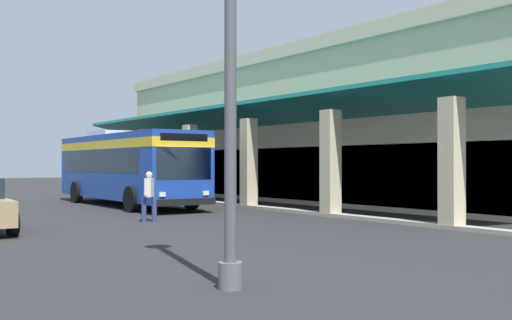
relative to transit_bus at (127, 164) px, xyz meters
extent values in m
plane|color=#262628|center=(4.47, 8.01, -1.85)|extent=(120.00, 120.00, 0.00)
cube|color=#9E998E|center=(1.65, 3.64, -1.79)|extent=(36.59, 0.50, 0.12)
cube|color=#C6B793|center=(1.65, 13.34, 1.55)|extent=(30.49, 13.47, 6.81)
cube|color=beige|center=(1.65, 13.34, 5.26)|extent=(30.79, 13.77, 0.60)
cube|color=#C6B793|center=(-11.06, 3.68, 0.02)|extent=(0.55, 0.55, 3.75)
cube|color=#C6B793|center=(-5.98, 3.68, 0.02)|extent=(0.55, 0.55, 3.75)
cube|color=#C6B793|center=(-0.89, 3.68, 0.02)|extent=(0.55, 0.55, 3.75)
cube|color=#C6B793|center=(4.19, 3.68, 0.02)|extent=(0.55, 0.55, 3.75)
cube|color=#C6B793|center=(9.27, 3.68, 0.02)|extent=(0.55, 0.55, 3.75)
cube|color=#C6B793|center=(14.35, 3.68, 0.02)|extent=(0.55, 0.55, 3.75)
cube|color=#146B66|center=(1.65, 5.01, 2.24)|extent=(30.49, 3.16, 0.82)
cube|color=#19232D|center=(1.65, 6.65, -0.45)|extent=(25.61, 0.08, 2.40)
cube|color=#193D9E|center=(0.05, 0.00, -0.13)|extent=(11.06, 2.81, 2.75)
cube|color=yellow|center=(0.05, 0.00, 0.80)|extent=(11.08, 2.84, 0.36)
cube|color=#19232D|center=(-0.25, 0.01, 0.10)|extent=(9.30, 2.80, 0.90)
cube|color=#19232D|center=(5.52, -0.13, 0.00)|extent=(0.11, 2.24, 1.20)
cube|color=black|center=(5.53, -0.13, 0.97)|extent=(0.11, 1.94, 0.28)
cube|color=black|center=(5.65, -0.14, -1.40)|extent=(0.26, 2.45, 0.24)
cube|color=silver|center=(5.59, 0.76, -1.10)|extent=(0.07, 0.24, 0.16)
cube|color=silver|center=(5.55, -1.03, -1.10)|extent=(0.07, 0.24, 0.16)
cube|color=silver|center=(-1.45, 0.03, 1.37)|extent=(2.44, 1.84, 0.24)
cylinder|color=black|center=(3.71, 1.19, -1.35)|extent=(1.00, 0.30, 1.00)
cylinder|color=black|center=(3.65, -1.36, -1.35)|extent=(1.00, 0.30, 1.00)
cylinder|color=black|center=(-3.00, 1.35, -1.35)|extent=(1.00, 0.30, 1.00)
cylinder|color=black|center=(-3.06, -1.20, -1.35)|extent=(1.00, 0.30, 1.00)
cylinder|color=black|center=(8.95, -6.95, -1.53)|extent=(0.64, 0.22, 0.64)
cylinder|color=navy|center=(7.50, -2.28, -1.46)|extent=(0.16, 0.16, 0.79)
cylinder|color=navy|center=(7.44, -2.62, -1.46)|extent=(0.16, 0.16, 0.79)
cube|color=silver|center=(7.47, -2.45, -0.76)|extent=(0.50, 0.46, 0.60)
sphere|color=beige|center=(7.47, -2.45, -0.36)|extent=(0.21, 0.21, 0.21)
cylinder|color=silver|center=(7.28, -2.24, -0.73)|extent=(0.09, 0.09, 0.54)
cylinder|color=silver|center=(7.66, -2.67, -0.73)|extent=(0.09, 0.09, 0.54)
cube|color=gray|center=(-2.11, 4.83, -1.55)|extent=(0.79, 0.79, 0.61)
cylinder|color=#332319|center=(-2.11, 4.83, -1.23)|extent=(0.67, 0.67, 0.02)
cylinder|color=brown|center=(-2.11, 4.83, -0.27)|extent=(0.16, 0.16, 1.95)
ellipsoid|color=#286B33|center=(-1.67, 4.94, 0.87)|extent=(0.93, 0.43, 0.15)
ellipsoid|color=#286B33|center=(-1.98, 5.18, 0.77)|extent=(0.46, 0.77, 0.17)
ellipsoid|color=#286B33|center=(-2.51, 5.10, 0.93)|extent=(0.92, 0.70, 0.19)
ellipsoid|color=#286B33|center=(-2.45, 4.58, 0.80)|extent=(0.81, 0.67, 0.17)
ellipsoid|color=#286B33|center=(-1.98, 4.40, 0.92)|extent=(0.46, 0.92, 0.14)
cylinder|color=#59595B|center=(17.66, -5.96, -1.65)|extent=(0.36, 0.36, 0.40)
cylinder|color=#4C4C51|center=(17.66, -5.96, 2.09)|extent=(0.18, 0.18, 7.89)
camera|label=1|loc=(25.19, -10.83, 0.01)|focal=42.54mm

